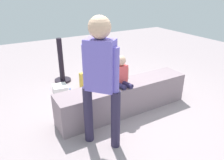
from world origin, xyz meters
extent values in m
plane|color=gray|center=(0.00, 0.00, 0.00)|extent=(12.00, 12.00, 0.00)
cube|color=gray|center=(0.00, 0.00, 0.26)|extent=(2.31, 0.46, 0.51)
cylinder|color=#262045|center=(-0.15, -0.08, 0.55)|extent=(0.12, 0.26, 0.08)
cylinder|color=#262045|center=(-0.04, -0.10, 0.55)|extent=(0.12, 0.26, 0.08)
cube|color=#E54F50|center=(-0.07, 0.01, 0.69)|extent=(0.23, 0.17, 0.28)
sphere|color=#DBAD8C|center=(-0.07, 0.01, 0.92)|extent=(0.16, 0.16, 0.16)
cylinder|color=#DBAD8C|center=(-0.19, 0.04, 0.69)|extent=(0.05, 0.05, 0.21)
cylinder|color=#DBAD8C|center=(0.04, -0.01, 0.69)|extent=(0.05, 0.05, 0.21)
cylinder|color=#2C2541|center=(-0.59, -0.68, 0.41)|extent=(0.12, 0.12, 0.81)
cylinder|color=#2C2541|center=(-0.84, -0.39, 0.41)|extent=(0.12, 0.12, 0.81)
cube|color=#7162CA|center=(-0.71, -0.54, 1.13)|extent=(0.38, 0.40, 0.62)
sphere|color=#DBAD8C|center=(-0.71, -0.54, 1.57)|extent=(0.26, 0.26, 0.26)
cylinder|color=#7162CA|center=(-0.59, -0.68, 1.07)|extent=(0.10, 0.10, 0.59)
cylinder|color=#7162CA|center=(-0.83, -0.40, 1.07)|extent=(0.10, 0.10, 0.59)
cylinder|color=#E0594C|center=(-0.28, 0.01, 0.52)|extent=(0.22, 0.22, 0.01)
cylinder|color=#8E5644|center=(-0.28, 0.01, 0.55)|extent=(0.10, 0.10, 0.04)
cylinder|color=pink|center=(-0.28, 0.01, 0.57)|extent=(0.10, 0.10, 0.01)
cube|color=silver|center=(-0.22, 0.00, 0.53)|extent=(0.11, 0.04, 0.00)
cube|color=gold|center=(-0.20, 1.22, 0.16)|extent=(0.19, 0.10, 0.32)
torus|color=white|center=(-0.24, 1.22, 0.32)|extent=(0.08, 0.01, 0.08)
torus|color=white|center=(-0.16, 1.22, 0.32)|extent=(0.08, 0.01, 0.08)
cylinder|color=black|center=(-0.50, 1.76, 0.02)|extent=(0.36, 0.36, 0.04)
cylinder|color=black|center=(-0.50, 1.76, 0.51)|extent=(0.11, 0.11, 0.94)
cylinder|color=silver|center=(-0.64, 0.89, 0.08)|extent=(0.07, 0.07, 0.16)
cone|color=silver|center=(-0.64, 0.89, 0.18)|extent=(0.06, 0.06, 0.03)
cylinder|color=blue|center=(-0.64, 0.89, 0.20)|extent=(0.03, 0.03, 0.02)
cylinder|color=silver|center=(0.64, 0.56, 0.09)|extent=(0.07, 0.07, 0.17)
cone|color=silver|center=(0.64, 0.56, 0.19)|extent=(0.07, 0.07, 0.03)
cylinder|color=blue|center=(0.64, 0.56, 0.21)|extent=(0.03, 0.03, 0.02)
cylinder|color=red|center=(0.77, 0.97, 0.05)|extent=(0.09, 0.09, 0.09)
cube|color=white|center=(-0.72, 1.27, 0.07)|extent=(0.31, 0.34, 0.13)
cube|color=black|center=(0.41, 0.95, 0.12)|extent=(0.29, 0.12, 0.25)
torus|color=black|center=(0.41, 0.95, 0.25)|extent=(0.22, 0.01, 0.22)
camera|label=1|loc=(-1.80, -2.66, 1.98)|focal=34.53mm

